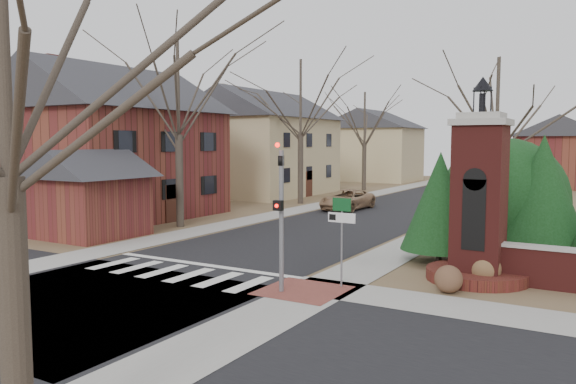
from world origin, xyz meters
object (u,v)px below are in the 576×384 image
Objects in this scene: sign_post at (341,224)px; brick_gate_monument at (479,214)px; traffic_signal_pole at (281,205)px; distant_car at (495,183)px; pickup_truck at (347,200)px.

brick_gate_monument reaches higher than sign_post.
traffic_signal_pole is 1.64× the size of sign_post.
distant_car is at bearing 99.35° from brick_gate_monument.
pickup_truck is 0.97× the size of distant_car.
distant_car reaches higher than pickup_truck.
brick_gate_monument is 1.32× the size of distant_car.
pickup_truck is at bearing 113.89° from sign_post.
pickup_truck is at bearing 81.44° from distant_car.
pickup_truck is (-8.11, 18.32, -1.28)m from sign_post.
distant_car is at bearing 74.67° from pickup_truck.
sign_post reaches higher than distant_car.
brick_gate_monument is (3.41, 3.01, 0.22)m from sign_post.
distant_car is (-2.19, 37.00, -1.14)m from sign_post.
brick_gate_monument is 34.48m from distant_car.
traffic_signal_pole is 0.92× the size of distant_car.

